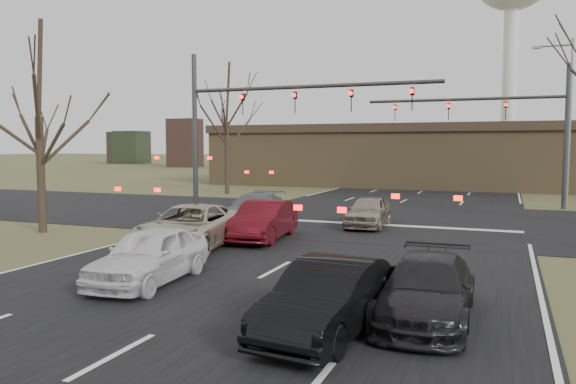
% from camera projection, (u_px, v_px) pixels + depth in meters
% --- Properties ---
extents(ground, '(360.00, 360.00, 0.00)m').
position_uv_depth(ground, '(226.00, 297.00, 13.07)').
color(ground, '#4C512B').
rests_on(ground, ground).
extents(road_main, '(14.00, 300.00, 0.02)m').
position_uv_depth(road_main, '(454.00, 174.00, 68.75)').
color(road_main, black).
rests_on(road_main, ground).
extents(road_cross, '(200.00, 14.00, 0.02)m').
position_uv_depth(road_cross, '(371.00, 219.00, 26.99)').
color(road_cross, black).
rests_on(road_cross, ground).
extents(building, '(42.40, 10.40, 5.30)m').
position_uv_depth(building, '(457.00, 156.00, 47.38)').
color(building, olive).
rests_on(building, ground).
extents(mast_arm_near, '(12.12, 0.24, 8.00)m').
position_uv_depth(mast_arm_near, '(255.00, 113.00, 26.61)').
color(mast_arm_near, '#383A3D').
rests_on(mast_arm_near, ground).
extents(mast_arm_far, '(11.12, 0.24, 8.00)m').
position_uv_depth(mast_arm_far, '(512.00, 119.00, 31.75)').
color(mast_arm_far, '#383A3D').
rests_on(mast_arm_far, ground).
extents(streetlight_right_far, '(2.34, 0.25, 10.00)m').
position_uv_depth(streetlight_right_far, '(567.00, 112.00, 34.27)').
color(streetlight_right_far, gray).
rests_on(streetlight_right_far, ground).
extents(tree_left_near, '(5.10, 5.10, 8.50)m').
position_uv_depth(tree_left_near, '(37.00, 69.00, 22.27)').
color(tree_left_near, black).
rests_on(tree_left_near, ground).
extents(tree_left_far, '(5.70, 5.70, 9.50)m').
position_uv_depth(tree_left_far, '(226.00, 92.00, 40.38)').
color(tree_left_far, black).
rests_on(tree_left_far, ground).
extents(car_silver_suv, '(3.17, 5.66, 1.50)m').
position_uv_depth(car_silver_suv, '(190.00, 227.00, 19.15)').
color(car_silver_suv, '#BEB399').
rests_on(car_silver_suv, ground).
extents(car_white_sedan, '(2.05, 4.36, 1.44)m').
position_uv_depth(car_white_sedan, '(149.00, 255.00, 14.38)').
color(car_white_sedan, silver).
rests_on(car_white_sedan, ground).
extents(car_black_hatch, '(1.83, 4.28, 1.37)m').
position_uv_depth(car_black_hatch, '(329.00, 298.00, 10.48)').
color(car_black_hatch, black).
rests_on(car_black_hatch, ground).
extents(car_charcoal_sedan, '(1.85, 4.40, 1.27)m').
position_uv_depth(car_charcoal_sedan, '(427.00, 289.00, 11.33)').
color(car_charcoal_sedan, black).
rests_on(car_charcoal_sedan, ground).
extents(car_grey_ahead, '(2.16, 4.70, 1.33)m').
position_uv_depth(car_grey_ahead, '(254.00, 208.00, 25.69)').
color(car_grey_ahead, slate).
rests_on(car_grey_ahead, ground).
extents(car_red_ahead, '(1.99, 4.55, 1.46)m').
position_uv_depth(car_red_ahead, '(264.00, 221.00, 20.95)').
color(car_red_ahead, '#4D0B12').
rests_on(car_red_ahead, ground).
extents(car_silver_ahead, '(1.72, 4.01, 1.35)m').
position_uv_depth(car_silver_ahead, '(369.00, 212.00, 24.25)').
color(car_silver_ahead, gray).
rests_on(car_silver_ahead, ground).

